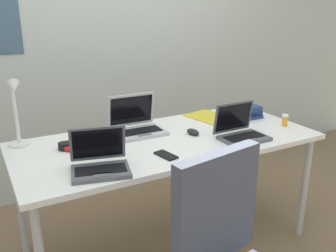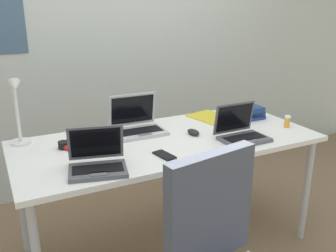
{
  "view_description": "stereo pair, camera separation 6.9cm",
  "coord_description": "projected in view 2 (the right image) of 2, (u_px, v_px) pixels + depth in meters",
  "views": [
    {
      "loc": [
        -1.0,
        -1.85,
        1.52
      ],
      "look_at": [
        0.0,
        0.0,
        0.82
      ],
      "focal_mm": 39.89,
      "sensor_mm": 36.0,
      "label": 1
    },
    {
      "loc": [
        -0.94,
        -1.88,
        1.52
      ],
      "look_at": [
        0.0,
        0.0,
        0.82
      ],
      "focal_mm": 39.89,
      "sensor_mm": 36.0,
      "label": 2
    }
  ],
  "objects": [
    {
      "name": "ground_plane",
      "position": [
        168.0,
        243.0,
        2.47
      ],
      "size": [
        12.0,
        12.0,
        0.0
      ],
      "primitive_type": "plane",
      "color": "#7A6047"
    },
    {
      "name": "wall_back",
      "position": [
        107.0,
        31.0,
        3.0
      ],
      "size": [
        6.0,
        0.13,
        2.6
      ],
      "color": "#B2BCB7",
      "rests_on": "ground_plane"
    },
    {
      "name": "desk",
      "position": [
        168.0,
        147.0,
        2.26
      ],
      "size": [
        1.8,
        0.8,
        0.74
      ],
      "color": "white",
      "rests_on": "ground_plane"
    },
    {
      "name": "desk_lamp",
      "position": [
        17.0,
        112.0,
        2.07
      ],
      "size": [
        0.12,
        0.18,
        0.4
      ],
      "color": "white",
      "rests_on": "desk"
    },
    {
      "name": "laptop_near_mouse",
      "position": [
        241.0,
        132.0,
        2.22
      ],
      "size": [
        0.28,
        0.23,
        0.21
      ],
      "color": "#515459",
      "rests_on": "desk"
    },
    {
      "name": "laptop_near_lamp",
      "position": [
        97.0,
        162.0,
        1.81
      ],
      "size": [
        0.32,
        0.3,
        0.2
      ],
      "color": "#515459",
      "rests_on": "desk"
    },
    {
      "name": "laptop_far_corner",
      "position": [
        138.0,
        125.0,
        2.34
      ],
      "size": [
        0.32,
        0.26,
        0.23
      ],
      "color": "#B7BABC",
      "rests_on": "desk"
    },
    {
      "name": "computer_mouse",
      "position": [
        193.0,
        132.0,
        2.3
      ],
      "size": [
        0.07,
        0.1,
        0.03
      ],
      "primitive_type": "ellipsoid",
      "rotation": [
        0.0,
        0.0,
        0.13
      ],
      "color": "black",
      "rests_on": "desk"
    },
    {
      "name": "cell_phone",
      "position": [
        164.0,
        155.0,
        1.99
      ],
      "size": [
        0.09,
        0.15,
        0.01
      ],
      "primitive_type": "cube",
      "rotation": [
        0.0,
        0.0,
        0.19
      ],
      "color": "black",
      "rests_on": "desk"
    },
    {
      "name": "headphones",
      "position": [
        77.0,
        144.0,
        2.12
      ],
      "size": [
        0.21,
        0.18,
        0.04
      ],
      "color": "red",
      "rests_on": "desk"
    },
    {
      "name": "pill_bottle",
      "position": [
        287.0,
        121.0,
        2.43
      ],
      "size": [
        0.04,
        0.04,
        0.08
      ],
      "color": "gold",
      "rests_on": "desk"
    },
    {
      "name": "book_stack",
      "position": [
        250.0,
        112.0,
        2.63
      ],
      "size": [
        0.22,
        0.17,
        0.09
      ],
      "color": "navy",
      "rests_on": "desk"
    },
    {
      "name": "paper_folder_front_right",
      "position": [
        212.0,
        117.0,
        2.64
      ],
      "size": [
        0.29,
        0.35,
        0.01
      ],
      "primitive_type": "cube",
      "rotation": [
        0.0,
        0.0,
        0.21
      ],
      "color": "gold",
      "rests_on": "desk"
    }
  ]
}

